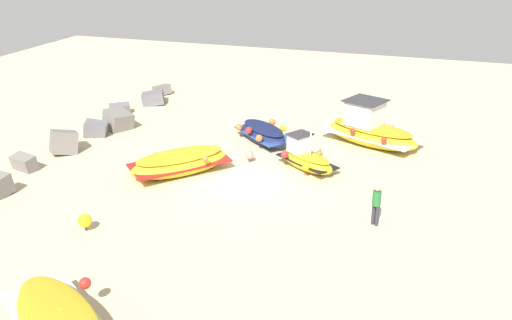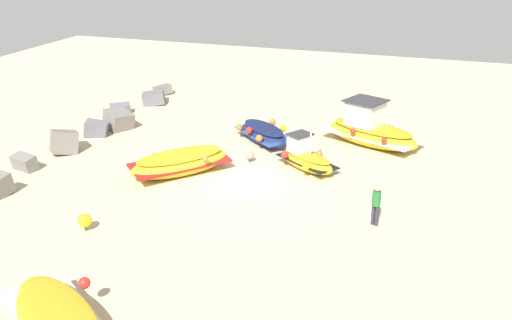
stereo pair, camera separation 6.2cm
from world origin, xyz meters
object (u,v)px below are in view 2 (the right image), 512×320
object	(u,v)px
fishing_boat_3	(371,130)
fishing_boat_4	(263,134)
mooring_buoy_0	(250,155)
mooring_buoy_1	(85,220)
person_walking	(376,203)
fishing_boat_2	(306,158)
fishing_boat_1	(180,163)

from	to	relation	value
fishing_boat_3	fishing_boat_4	world-z (taller)	fishing_boat_3
mooring_buoy_0	mooring_buoy_1	xyz separation A→B (m)	(-8.16, 3.52, 0.06)
fishing_boat_4	person_walking	xyz separation A→B (m)	(-7.10, -6.70, 0.45)
fishing_boat_2	fishing_boat_4	xyz separation A→B (m)	(2.72, 2.94, -0.04)
fishing_boat_1	mooring_buoy_0	distance (m)	3.40
fishing_boat_3	mooring_buoy_0	bearing A→B (deg)	63.31
fishing_boat_3	person_walking	size ratio (longest dim) A/B	3.38
fishing_boat_4	mooring_buoy_1	size ratio (longest dim) A/B	5.52
person_walking	mooring_buoy_0	bearing A→B (deg)	-99.03
fishing_boat_3	mooring_buoy_1	bearing A→B (deg)	78.34
fishing_boat_1	fishing_boat_2	world-z (taller)	fishing_boat_2
fishing_boat_3	mooring_buoy_1	world-z (taller)	fishing_boat_3
mooring_buoy_1	fishing_boat_1	bearing A→B (deg)	-9.49
fishing_boat_4	mooring_buoy_0	world-z (taller)	fishing_boat_4
fishing_boat_4	fishing_boat_1	bearing A→B (deg)	106.40
mooring_buoy_0	mooring_buoy_1	size ratio (longest dim) A/B	0.84
fishing_boat_3	fishing_boat_2	bearing A→B (deg)	83.90
fishing_boat_3	fishing_boat_4	bearing A→B (deg)	38.70
fishing_boat_4	mooring_buoy_0	xyz separation A→B (m)	(-2.81, -0.23, -0.12)
fishing_boat_4	fishing_boat_3	bearing A→B (deg)	-123.25
mooring_buoy_1	mooring_buoy_0	bearing A→B (deg)	-23.34
fishing_boat_2	mooring_buoy_0	world-z (taller)	fishing_boat_2
fishing_boat_2	mooring_buoy_0	bearing A→B (deg)	34.97
person_walking	mooring_buoy_1	distance (m)	10.72
fishing_boat_2	mooring_buoy_1	size ratio (longest dim) A/B	4.81
fishing_boat_3	fishing_boat_4	distance (m)	5.49
fishing_boat_4	mooring_buoy_0	size ratio (longest dim) A/B	6.58
fishing_boat_1	mooring_buoy_0	size ratio (longest dim) A/B	8.17
fishing_boat_3	mooring_buoy_1	distance (m)	15.13
fishing_boat_1	person_walking	size ratio (longest dim) A/B	2.89
fishing_boat_1	fishing_boat_4	size ratio (longest dim) A/B	1.24
fishing_boat_1	fishing_boat_2	size ratio (longest dim) A/B	1.43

